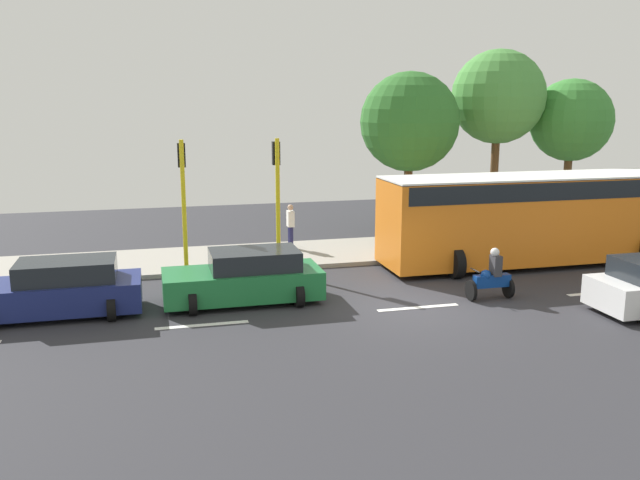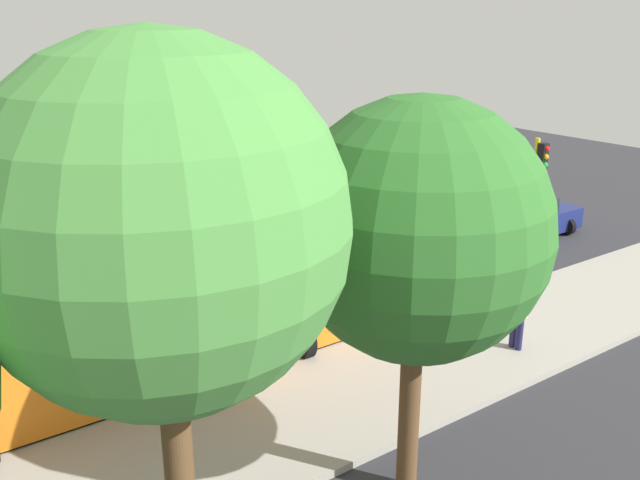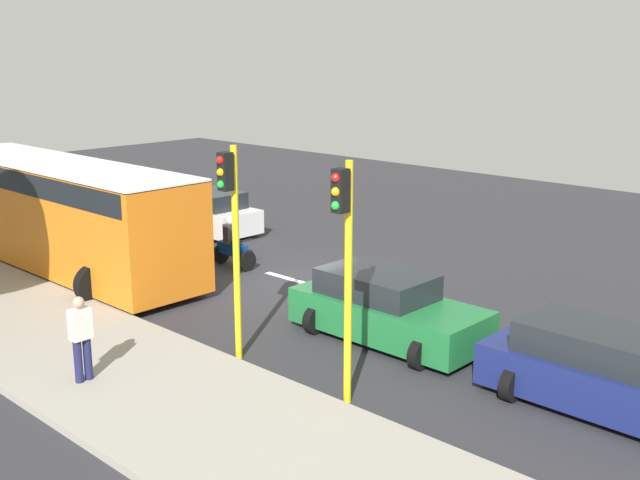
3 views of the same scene
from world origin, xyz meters
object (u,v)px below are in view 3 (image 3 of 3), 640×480
object	(u,v)px
car_white	(205,212)
traffic_light_corner	(345,250)
city_bus	(60,207)
traffic_light_midblock	(232,224)
car_dark_blue	(607,373)
pedestrian_near_signal	(81,336)
car_green	(386,309)
motorcycle	(233,246)

from	to	relation	value
car_white	traffic_light_corner	bearing A→B (deg)	61.69
traffic_light_corner	city_bus	bearing A→B (deg)	-95.02
city_bus	traffic_light_midblock	size ratio (longest dim) A/B	2.44
city_bus	traffic_light_corner	bearing A→B (deg)	84.98
car_white	city_bus	xyz separation A→B (m)	(5.76, 0.61, 1.13)
car_dark_blue	pedestrian_near_signal	world-z (taller)	pedestrian_near_signal
car_dark_blue	car_white	bearing A→B (deg)	-103.03
car_white	traffic_light_corner	xyz separation A→B (m)	(6.81, 12.65, 2.22)
traffic_light_midblock	car_white	bearing A→B (deg)	-125.35
car_dark_blue	traffic_light_midblock	size ratio (longest dim) A/B	1.01
car_green	traffic_light_corner	world-z (taller)	traffic_light_corner
motorcycle	traffic_light_corner	xyz separation A→B (m)	(4.57, 8.49, 2.29)
city_bus	traffic_light_corner	size ratio (longest dim) A/B	2.44
city_bus	pedestrian_near_signal	world-z (taller)	city_bus
car_white	city_bus	world-z (taller)	city_bus
pedestrian_near_signal	traffic_light_midblock	distance (m)	3.61
car_dark_blue	city_bus	bearing A→B (deg)	-82.70
motorcycle	pedestrian_near_signal	bearing A→B (deg)	30.46
car_white	city_bus	size ratio (longest dim) A/B	0.40
car_white	motorcycle	world-z (taller)	motorcycle
city_bus	car_green	bearing A→B (deg)	100.87
pedestrian_near_signal	car_green	bearing A→B (deg)	156.60
pedestrian_near_signal	traffic_light_corner	bearing A→B (deg)	125.38
motorcycle	pedestrian_near_signal	world-z (taller)	pedestrian_near_signal
pedestrian_near_signal	traffic_light_corner	xyz separation A→B (m)	(-2.91, 4.09, 1.87)
city_bus	motorcycle	world-z (taller)	city_bus
pedestrian_near_signal	traffic_light_corner	distance (m)	5.36
city_bus	motorcycle	xyz separation A→B (m)	(-3.52, 3.55, -1.20)
car_green	car_white	bearing A→B (deg)	-108.50
traffic_light_corner	car_dark_blue	bearing A→B (deg)	130.52
car_dark_blue	traffic_light_corner	size ratio (longest dim) A/B	1.01
car_green	traffic_light_midblock	distance (m)	4.10
car_white	pedestrian_near_signal	xyz separation A→B (m)	(9.72, 8.56, 0.35)
car_dark_blue	motorcycle	distance (m)	12.16
car_white	motorcycle	distance (m)	4.73
motorcycle	traffic_light_midblock	size ratio (longest dim) A/B	0.34
car_white	traffic_light_corner	distance (m)	14.54
traffic_light_corner	traffic_light_midblock	distance (m)	3.05
traffic_light_midblock	motorcycle	bearing A→B (deg)	-130.03
pedestrian_near_signal	motorcycle	bearing A→B (deg)	-149.54
pedestrian_near_signal	car_white	bearing A→B (deg)	-138.63
pedestrian_near_signal	car_dark_blue	bearing A→B (deg)	127.87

